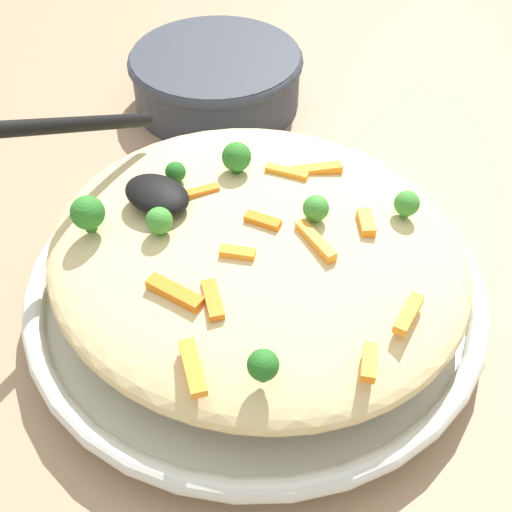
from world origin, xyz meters
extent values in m
plane|color=#9E7F60|center=(0.00, 0.00, 0.00)|extent=(2.40, 2.40, 0.00)
cylinder|color=silver|center=(0.00, 0.00, 0.01)|extent=(0.35, 0.35, 0.02)
torus|color=silver|center=(0.00, 0.00, 0.03)|extent=(0.38, 0.38, 0.02)
torus|color=black|center=(0.00, 0.00, 0.03)|extent=(0.37, 0.37, 0.00)
ellipsoid|color=#DBC689|center=(0.00, 0.00, 0.06)|extent=(0.34, 0.31, 0.07)
cube|color=orange|center=(-0.05, -0.01, 0.10)|extent=(0.04, 0.02, 0.01)
cube|color=orange|center=(-0.01, 0.00, 0.10)|extent=(0.03, 0.01, 0.01)
cube|color=orange|center=(-0.13, 0.06, 0.09)|extent=(0.02, 0.03, 0.01)
cube|color=orange|center=(0.00, -0.08, 0.09)|extent=(0.04, 0.04, 0.01)
cube|color=orange|center=(-0.13, 0.01, 0.09)|extent=(0.01, 0.04, 0.01)
cube|color=orange|center=(0.05, 0.00, 0.10)|extent=(0.02, 0.03, 0.01)
cube|color=orange|center=(-0.02, 0.08, 0.09)|extent=(0.03, 0.03, 0.01)
cube|color=orange|center=(-0.01, 0.04, 0.10)|extent=(0.03, 0.02, 0.01)
cube|color=orange|center=(0.00, 0.09, 0.09)|extent=(0.04, 0.01, 0.01)
cube|color=orange|center=(-0.05, 0.13, 0.09)|extent=(0.04, 0.03, 0.01)
cube|color=orange|center=(0.02, -0.06, 0.10)|extent=(0.04, 0.02, 0.01)
cube|color=orange|center=(-0.07, -0.05, 0.10)|extent=(0.02, 0.03, 0.01)
cylinder|color=#377928|center=(-0.08, -0.08, 0.09)|extent=(0.01, 0.01, 0.01)
sphere|color=#3D8E33|center=(-0.08, -0.08, 0.10)|extent=(0.02, 0.02, 0.02)
cylinder|color=#296820|center=(0.05, -0.04, 0.10)|extent=(0.01, 0.01, 0.01)
sphere|color=#2D7A28|center=(0.05, -0.04, 0.11)|extent=(0.02, 0.02, 0.02)
cylinder|color=#296820|center=(0.10, 0.08, 0.09)|extent=(0.01, 0.01, 0.01)
sphere|color=#2D7A28|center=(0.10, 0.08, 0.11)|extent=(0.03, 0.03, 0.03)
cylinder|color=#205B1C|center=(0.08, 0.00, 0.09)|extent=(0.01, 0.01, 0.01)
sphere|color=#236B23|center=(0.08, 0.00, 0.10)|extent=(0.02, 0.02, 0.02)
cylinder|color=#377928|center=(0.05, 0.05, 0.10)|extent=(0.01, 0.01, 0.01)
sphere|color=#3D8E33|center=(0.05, 0.05, 0.11)|extent=(0.02, 0.02, 0.02)
cylinder|color=#205B1C|center=(-0.09, 0.10, 0.09)|extent=(0.01, 0.01, 0.01)
sphere|color=#236B23|center=(-0.09, 0.10, 0.10)|extent=(0.02, 0.02, 0.02)
cylinder|color=#377928|center=(-0.03, -0.03, 0.10)|extent=(0.01, 0.01, 0.01)
sphere|color=#3D8E33|center=(-0.03, -0.03, 0.11)|extent=(0.02, 0.02, 0.02)
ellipsoid|color=black|center=(0.07, 0.03, 0.10)|extent=(0.06, 0.04, 0.02)
cylinder|color=black|center=(0.15, 0.04, 0.14)|extent=(0.02, 0.15, 0.08)
cylinder|color=#333842|center=(0.23, -0.22, 0.03)|extent=(0.19, 0.19, 0.06)
torus|color=#333842|center=(0.23, -0.22, 0.06)|extent=(0.20, 0.20, 0.02)
camera|label=1|loc=(-0.22, 0.28, 0.42)|focal=45.39mm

